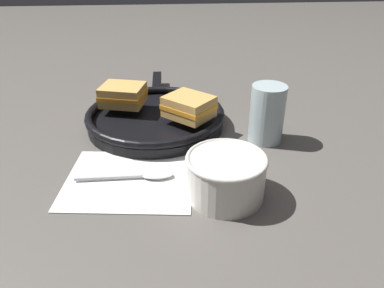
% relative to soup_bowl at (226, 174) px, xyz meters
% --- Properties ---
extents(ground_plane, '(4.00, 4.00, 0.00)m').
position_rel_soup_bowl_xyz_m(ground_plane, '(-0.08, 0.09, -0.04)').
color(ground_plane, '#56514C').
extents(napkin, '(0.25, 0.22, 0.00)m').
position_rel_soup_bowl_xyz_m(napkin, '(-0.17, 0.06, -0.04)').
color(napkin, white).
rests_on(napkin, ground_plane).
extents(soup_bowl, '(0.14, 0.14, 0.08)m').
position_rel_soup_bowl_xyz_m(soup_bowl, '(0.00, 0.00, 0.00)').
color(soup_bowl, silver).
rests_on(soup_bowl, ground_plane).
extents(spoon, '(0.18, 0.03, 0.01)m').
position_rel_soup_bowl_xyz_m(spoon, '(-0.14, 0.06, -0.04)').
color(spoon, silver).
rests_on(spoon, napkin).
extents(skillet, '(0.32, 0.46, 0.04)m').
position_rel_soup_bowl_xyz_m(skillet, '(-0.12, 0.28, -0.02)').
color(skillet, black).
rests_on(skillet, ground_plane).
extents(sandwich_near_left, '(0.12, 0.11, 0.05)m').
position_rel_soup_bowl_xyz_m(sandwich_near_left, '(-0.19, 0.32, 0.02)').
color(sandwich_near_left, tan).
rests_on(sandwich_near_left, skillet).
extents(sandwich_near_right, '(0.13, 0.13, 0.05)m').
position_rel_soup_bowl_xyz_m(sandwich_near_right, '(-0.04, 0.24, 0.02)').
color(sandwich_near_right, tan).
rests_on(sandwich_near_right, skillet).
extents(drinking_glass, '(0.07, 0.07, 0.13)m').
position_rel_soup_bowl_xyz_m(drinking_glass, '(0.12, 0.19, 0.02)').
color(drinking_glass, silver).
rests_on(drinking_glass, ground_plane).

